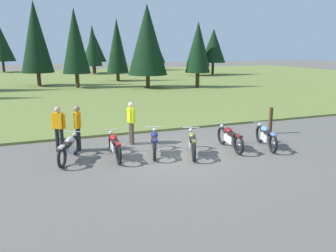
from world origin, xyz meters
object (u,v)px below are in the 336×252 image
at_px(rider_near_row_end, 78,125).
at_px(rider_checking_bike, 59,126).
at_px(rider_with_back_turned, 131,120).
at_px(motorcycle_sky_blue, 266,136).
at_px(motorcycle_red, 115,146).
at_px(trail_marker_post, 271,121).
at_px(motorcycle_navy, 155,142).
at_px(motorcycle_maroon, 230,138).
at_px(motorcycle_olive, 192,143).
at_px(motorcycle_silver, 69,148).

xyz_separation_m(rider_near_row_end, rider_checking_bike, (-0.66, 0.07, 0.00)).
bearing_deg(rider_with_back_turned, motorcycle_sky_blue, -25.99).
relative_size(motorcycle_red, trail_marker_post, 1.80).
xyz_separation_m(motorcycle_navy, rider_checking_bike, (-3.12, 1.51, 0.51)).
xyz_separation_m(motorcycle_maroon, trail_marker_post, (2.87, 1.40, 0.15)).
relative_size(motorcycle_red, motorcycle_olive, 1.05).
bearing_deg(motorcycle_sky_blue, motorcycle_maroon, 167.75).
bearing_deg(motorcycle_navy, trail_marker_post, 10.10).
xyz_separation_m(motorcycle_maroon, rider_with_back_turned, (-3.25, 1.96, 0.51)).
bearing_deg(rider_with_back_turned, rider_checking_bike, -178.54).
distance_m(motorcycle_olive, rider_checking_bike, 4.83).
xyz_separation_m(motorcycle_sky_blue, trail_marker_post, (1.48, 1.70, 0.15)).
bearing_deg(motorcycle_silver, rider_checking_bike, 100.75).
relative_size(motorcycle_navy, rider_with_back_turned, 1.21).
distance_m(motorcycle_red, rider_with_back_turned, 1.85).
bearing_deg(motorcycle_maroon, rider_with_back_turned, 148.89).
relative_size(motorcycle_maroon, trail_marker_post, 1.80).
height_order(motorcycle_silver, rider_near_row_end, rider_near_row_end).
bearing_deg(motorcycle_red, rider_checking_bike, 140.55).
xyz_separation_m(motorcycle_sky_blue, rider_with_back_turned, (-4.64, 2.26, 0.51)).
height_order(motorcycle_navy, motorcycle_olive, same).
bearing_deg(rider_near_row_end, motorcycle_navy, -30.21).
xyz_separation_m(rider_with_back_turned, trail_marker_post, (6.12, -0.56, -0.36)).
height_order(motorcycle_olive, motorcycle_maroon, same).
height_order(motorcycle_olive, rider_checking_bike, rider_checking_bike).
relative_size(motorcycle_red, motorcycle_navy, 1.04).
relative_size(motorcycle_silver, motorcycle_navy, 0.98).
height_order(motorcycle_red, motorcycle_sky_blue, same).
relative_size(motorcycle_red, rider_checking_bike, 1.26).
bearing_deg(trail_marker_post, rider_with_back_turned, 174.77).
distance_m(rider_near_row_end, trail_marker_post, 8.18).
relative_size(rider_with_back_turned, rider_checking_bike, 1.00).
xyz_separation_m(motorcycle_silver, motorcycle_navy, (2.90, -0.35, 0.00)).
relative_size(motorcycle_silver, rider_with_back_turned, 1.18).
height_order(motorcycle_navy, motorcycle_sky_blue, same).
xyz_separation_m(motorcycle_red, trail_marker_post, (7.11, 0.92, 0.15)).
distance_m(motorcycle_red, motorcycle_navy, 1.41).
bearing_deg(motorcycle_red, motorcycle_maroon, -6.47).
relative_size(motorcycle_maroon, motorcycle_sky_blue, 1.03).
bearing_deg(rider_checking_bike, motorcycle_maroon, -17.63).
relative_size(motorcycle_navy, motorcycle_olive, 1.01).
bearing_deg(motorcycle_maroon, rider_checking_bike, 162.37).
xyz_separation_m(motorcycle_silver, motorcycle_maroon, (5.73, -0.73, 0.00)).
bearing_deg(trail_marker_post, motorcycle_sky_blue, -131.06).
height_order(motorcycle_red, rider_with_back_turned, rider_with_back_turned).
height_order(motorcycle_olive, motorcycle_sky_blue, same).
bearing_deg(motorcycle_sky_blue, rider_with_back_turned, 154.01).
xyz_separation_m(motorcycle_navy, trail_marker_post, (5.70, 1.02, 0.15)).
relative_size(motorcycle_sky_blue, rider_with_back_turned, 1.23).
height_order(rider_near_row_end, rider_checking_bike, same).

